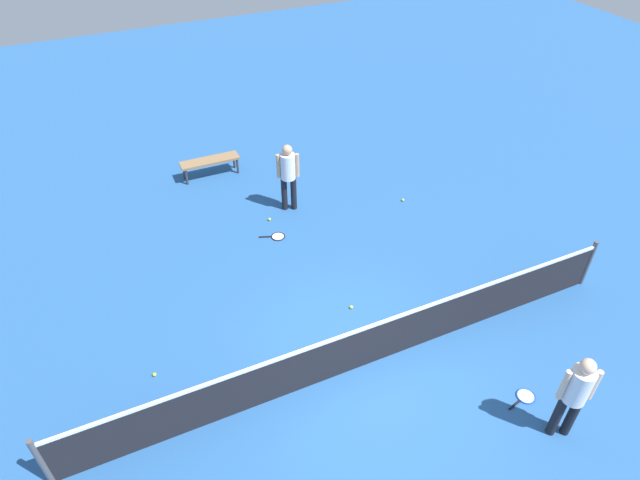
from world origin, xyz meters
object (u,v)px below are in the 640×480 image
(tennis_ball_by_net, at_px, (403,200))
(player_near_side, at_px, (288,172))
(tennis_ball_near_player, at_px, (154,375))
(tennis_ball_baseline, at_px, (351,307))
(tennis_racket_near_player, at_px, (277,236))
(courtside_bench, at_px, (210,162))
(tennis_ball_midcourt, at_px, (269,219))
(tennis_racket_far_player, at_px, (525,397))
(player_far_side, at_px, (576,392))

(tennis_ball_by_net, bearing_deg, player_near_side, -18.28)
(tennis_ball_near_player, relative_size, tennis_ball_baseline, 1.00)
(tennis_racket_near_player, relative_size, courtside_bench, 0.40)
(tennis_ball_by_net, relative_size, tennis_ball_midcourt, 1.00)
(courtside_bench, bearing_deg, tennis_ball_by_net, 141.90)
(tennis_ball_baseline, relative_size, courtside_bench, 0.04)
(tennis_racket_near_player, distance_m, tennis_ball_by_net, 3.31)
(tennis_racket_far_player, xyz_separation_m, tennis_ball_midcourt, (2.10, -6.29, 0.02))
(player_near_side, relative_size, player_far_side, 1.00)
(tennis_racket_near_player, bearing_deg, player_far_side, 109.02)
(tennis_racket_near_player, bearing_deg, tennis_ball_by_net, -179.32)
(player_far_side, xyz_separation_m, tennis_racket_far_player, (0.02, -0.70, -1.00))
(tennis_racket_near_player, xyz_separation_m, tennis_racket_far_player, (-2.16, 5.65, 0.00))
(tennis_racket_near_player, distance_m, tennis_ball_near_player, 4.22)
(tennis_ball_midcourt, bearing_deg, courtside_bench, -74.49)
(tennis_racket_near_player, bearing_deg, tennis_racket_far_player, 110.98)
(player_far_side, distance_m, tennis_racket_near_player, 6.78)
(tennis_ball_midcourt, relative_size, tennis_ball_baseline, 1.00)
(tennis_racket_near_player, bearing_deg, tennis_ball_baseline, 100.71)
(player_far_side, relative_size, tennis_ball_by_net, 25.76)
(tennis_racket_far_player, height_order, tennis_ball_near_player, tennis_ball_near_player)
(player_far_side, xyz_separation_m, tennis_ball_by_net, (-1.12, -6.38, -0.98))
(tennis_ball_baseline, height_order, courtside_bench, courtside_bench)
(player_near_side, xyz_separation_m, tennis_racket_far_player, (-1.49, 6.55, -1.00))
(player_near_side, xyz_separation_m, tennis_ball_by_net, (-2.63, 0.87, -0.98))
(player_near_side, distance_m, tennis_ball_by_net, 2.94)
(tennis_racket_near_player, xyz_separation_m, tennis_ball_near_player, (3.25, 2.69, 0.02))
(tennis_ball_by_net, xyz_separation_m, courtside_bench, (3.92, -3.08, 0.38))
(player_near_side, bearing_deg, player_far_side, 101.76)
(tennis_ball_baseline, bearing_deg, tennis_ball_by_net, -135.96)
(player_near_side, bearing_deg, tennis_racket_far_player, 102.79)
(courtside_bench, bearing_deg, tennis_racket_far_player, 107.61)
(tennis_racket_far_player, xyz_separation_m, tennis_ball_near_player, (5.42, -2.95, 0.02))
(tennis_ball_baseline, xyz_separation_m, courtside_bench, (1.12, -5.79, 0.38))
(tennis_ball_near_player, xyz_separation_m, tennis_ball_baseline, (-3.76, -0.02, 0.00))
(tennis_racket_far_player, height_order, courtside_bench, courtside_bench)
(tennis_ball_baseline, bearing_deg, tennis_ball_near_player, 0.36)
(player_far_side, relative_size, tennis_ball_baseline, 25.76)
(tennis_ball_midcourt, relative_size, courtside_bench, 0.04)
(tennis_ball_near_player, height_order, tennis_ball_by_net, same)
(tennis_racket_near_player, xyz_separation_m, tennis_ball_baseline, (-0.50, 2.67, 0.02))
(tennis_racket_near_player, distance_m, courtside_bench, 3.20)
(player_near_side, bearing_deg, tennis_ball_midcourt, 23.01)
(tennis_ball_baseline, bearing_deg, tennis_racket_far_player, 119.16)
(player_far_side, distance_m, tennis_ball_by_net, 6.55)
(tennis_ball_by_net, bearing_deg, tennis_ball_baseline, 44.04)
(player_far_side, bearing_deg, tennis_ball_midcourt, -73.14)
(player_far_side, relative_size, tennis_ball_midcourt, 25.76)
(player_far_side, relative_size, courtside_bench, 1.13)
(player_near_side, height_order, tennis_racket_near_player, player_near_side)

